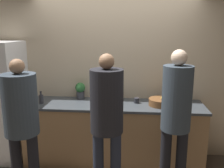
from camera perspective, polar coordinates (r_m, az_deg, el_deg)
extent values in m
cube|color=#C6B293|center=(3.98, 0.75, 2.02)|extent=(5.20, 0.06, 2.60)
cube|color=#9E754C|center=(3.91, 0.32, -11.24)|extent=(2.64, 0.68, 0.90)
cube|color=#383D42|center=(3.75, 0.33, -4.70)|extent=(2.67, 0.71, 0.03)
cube|color=white|center=(4.26, -24.27, -3.65)|extent=(0.70, 0.67, 1.84)
cylinder|color=black|center=(3.41, -20.97, -16.77)|extent=(0.13, 0.13, 0.82)
cylinder|color=black|center=(3.32, -17.41, -17.29)|extent=(0.13, 0.13, 0.82)
cylinder|color=#333D47|center=(3.07, -20.26, -4.42)|extent=(0.40, 0.40, 0.72)
sphere|color=#936B4C|center=(2.97, -20.91, 3.79)|extent=(0.17, 0.17, 0.17)
cylinder|color=#232838|center=(3.19, -3.12, -17.69)|extent=(0.13, 0.13, 0.85)
cylinder|color=#232838|center=(3.17, 0.85, -17.88)|extent=(0.13, 0.13, 0.85)
cylinder|color=black|center=(2.86, -1.21, -3.96)|extent=(0.38, 0.38, 0.74)
sphere|color=#936B4C|center=(2.77, -1.26, 5.18)|extent=(0.18, 0.18, 0.18)
cylinder|color=black|center=(3.26, 12.05, -17.09)|extent=(0.13, 0.13, 0.87)
cylinder|color=black|center=(3.29, 15.46, -17.01)|extent=(0.13, 0.13, 0.87)
cylinder|color=#333D47|center=(2.96, 14.59, -3.22)|extent=(0.34, 0.34, 0.76)
sphere|color=beige|center=(2.87, 15.11, 5.85)|extent=(0.18, 0.18, 0.18)
cylinder|color=brown|center=(3.71, 11.21, -4.07)|extent=(0.37, 0.37, 0.10)
ellipsoid|color=yellow|center=(3.69, 11.97, -3.04)|extent=(0.15, 0.12, 0.04)
cylinder|color=#3D424C|center=(3.93, 1.15, -2.77)|extent=(0.10, 0.10, 0.11)
cylinder|color=#99754C|center=(3.90, 1.00, -1.11)|extent=(0.01, 0.06, 0.26)
cylinder|color=#99754C|center=(3.91, 1.30, -1.10)|extent=(0.03, 0.05, 0.26)
cylinder|color=#99754C|center=(3.89, 1.15, -1.15)|extent=(0.05, 0.01, 0.26)
cylinder|color=red|center=(3.92, 12.76, -2.72)|extent=(0.06, 0.06, 0.17)
cylinder|color=red|center=(3.89, 12.84, -1.18)|extent=(0.03, 0.03, 0.05)
cylinder|color=black|center=(3.88, 12.87, -0.67)|extent=(0.03, 0.03, 0.02)
cylinder|color=#236033|center=(3.53, 0.34, -3.99)|extent=(0.07, 0.07, 0.18)
cylinder|color=#236033|center=(3.49, 0.34, -2.12)|extent=(0.03, 0.03, 0.06)
cylinder|color=black|center=(3.48, 0.35, -1.50)|extent=(0.03, 0.03, 0.02)
cylinder|color=#333338|center=(3.87, -15.88, -3.36)|extent=(0.07, 0.07, 0.13)
cylinder|color=#333338|center=(3.85, -15.96, -2.13)|extent=(0.03, 0.03, 0.04)
cylinder|color=black|center=(3.84, -15.99, -1.72)|extent=(0.03, 0.03, 0.01)
cylinder|color=#335184|center=(3.78, -2.82, -3.51)|extent=(0.09, 0.09, 0.10)
cylinder|color=#28282D|center=(3.77, 5.64, -3.76)|extent=(0.08, 0.08, 0.08)
cylinder|color=#3D3D42|center=(4.00, -7.22, -2.55)|extent=(0.13, 0.13, 0.12)
sphere|color=#2D6B33|center=(3.97, -7.27, -0.81)|extent=(0.16, 0.16, 0.16)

